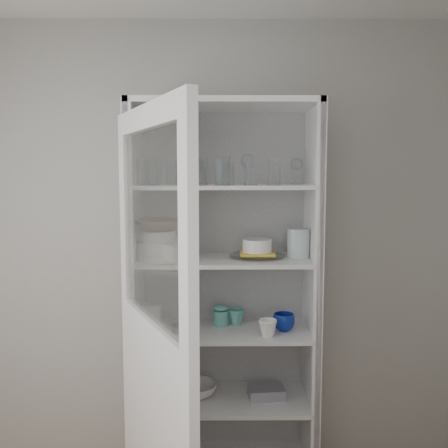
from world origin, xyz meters
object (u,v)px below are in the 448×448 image
at_px(plate_stack_back, 159,248).
at_px(mug_white, 268,328).
at_px(goblet_3, 296,170).
at_px(measuring_cups, 181,328).
at_px(terracotta_bowl, 158,225).
at_px(goblet_1, 197,170).
at_px(mug_teal, 236,317).
at_px(yellow_trivet, 257,253).
at_px(cream_bowl, 158,236).
at_px(goblet_2, 248,168).
at_px(pantry_cabinet, 224,311).
at_px(glass_platter, 257,256).
at_px(cupboard_door, 154,373).
at_px(plate_stack_front, 158,251).
at_px(grey_bowl_stack, 299,243).
at_px(mug_blue, 284,322).
at_px(cream_dish, 197,389).
at_px(goblet_0, 193,171).
at_px(white_canister, 151,315).
at_px(white_ramekin, 257,246).
at_px(tin_box, 266,392).
at_px(teal_jar, 221,316).

distance_m(plate_stack_back, mug_white, 0.76).
relative_size(goblet_3, measuring_cups, 1.69).
distance_m(terracotta_bowl, measuring_cups, 0.58).
xyz_separation_m(goblet_1, mug_white, (0.38, -0.23, -0.83)).
bearing_deg(mug_teal, yellow_trivet, -38.13).
bearing_deg(cream_bowl, plate_stack_back, 96.78).
bearing_deg(goblet_2, pantry_cabinet, -176.89).
xyz_separation_m(goblet_3, cream_bowl, (-0.76, -0.18, -0.35)).
bearing_deg(glass_platter, cupboard_door, -127.35).
bearing_deg(plate_stack_front, cupboard_door, -85.01).
height_order(plate_stack_back, mug_white, plate_stack_back).
distance_m(cupboard_door, glass_platter, 0.89).
height_order(grey_bowl_stack, mug_white, grey_bowl_stack).
height_order(goblet_3, terracotta_bowl, goblet_3).
xyz_separation_m(cupboard_door, goblet_3, (0.71, 0.74, 0.87)).
relative_size(mug_blue, mug_teal, 1.25).
height_order(goblet_3, glass_platter, goblet_3).
relative_size(mug_blue, cream_dish, 0.53).
distance_m(cream_bowl, measuring_cups, 0.52).
bearing_deg(goblet_0, mug_white, -28.35).
bearing_deg(grey_bowl_stack, goblet_3, 90.00).
bearing_deg(white_canister, plate_stack_back, 54.14).
bearing_deg(grey_bowl_stack, plate_stack_back, 173.38).
relative_size(goblet_3, glass_platter, 0.54).
distance_m(plate_stack_front, cream_dish, 0.84).
height_order(goblet_2, white_ramekin, goblet_2).
bearing_deg(cream_dish, pantry_cabinet, 17.29).
bearing_deg(measuring_cups, pantry_cabinet, 28.04).
height_order(pantry_cabinet, grey_bowl_stack, pantry_cabinet).
distance_m(pantry_cabinet, goblet_0, 0.82).
xyz_separation_m(goblet_0, goblet_2, (0.30, -0.01, 0.02)).
distance_m(white_ramekin, mug_blue, 0.45).
height_order(mug_white, measuring_cups, mug_white).
distance_m(plate_stack_front, mug_teal, 0.60).
xyz_separation_m(goblet_2, tin_box, (0.11, -0.08, -1.26)).
distance_m(mug_white, teal_jar, 0.31).
height_order(goblet_0, plate_stack_back, goblet_0).
relative_size(goblet_1, white_ramekin, 0.98).
height_order(cupboard_door, cream_dish, cupboard_door).
bearing_deg(grey_bowl_stack, plate_stack_front, -175.04).
height_order(cream_bowl, grey_bowl_stack, grey_bowl_stack).
bearing_deg(measuring_cups, mug_white, -9.41).
relative_size(terracotta_bowl, mug_white, 2.51).
height_order(goblet_2, white_canister, goblet_2).
relative_size(goblet_2, white_canister, 1.44).
height_order(cupboard_door, plate_stack_front, cupboard_door).
xyz_separation_m(goblet_0, cream_dish, (0.02, -0.06, -1.24)).
distance_m(plate_stack_front, glass_platter, 0.54).
bearing_deg(goblet_2, goblet_0, 178.90).
xyz_separation_m(goblet_1, glass_platter, (0.33, -0.08, -0.47)).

